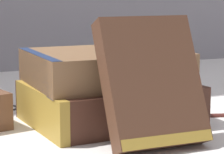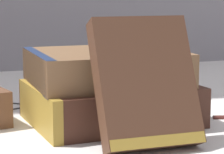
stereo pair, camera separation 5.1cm
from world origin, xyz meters
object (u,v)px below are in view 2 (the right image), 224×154
pocket_watch (130,50)px  book_leaning_front (146,87)px  book_flat_top (102,67)px  reading_glasses (27,104)px  book_flat_bottom (106,103)px

pocket_watch → book_leaning_front: bearing=-100.6°
book_flat_top → reading_glasses: bearing=119.4°
book_flat_top → book_flat_bottom: bearing=-46.1°
book_flat_top → pocket_watch: (0.03, -0.03, 0.02)m
book_leaning_front → pocket_watch: (0.02, 0.09, 0.03)m
book_flat_top → reading_glasses: size_ratio=1.72×
book_leaning_front → reading_glasses: (-0.09, 0.26, -0.06)m
book_flat_top → reading_glasses: book_flat_top is taller
book_flat_top → book_leaning_front: bearing=-85.1°
pocket_watch → book_flat_top: bearing=135.1°
book_leaning_front → pocket_watch: 0.10m
book_flat_top → book_leaning_front: (0.01, -0.12, -0.01)m
book_flat_bottom → book_leaning_front: bearing=-90.7°
book_leaning_front → reading_glasses: 0.28m
pocket_watch → reading_glasses: pocket_watch is taller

